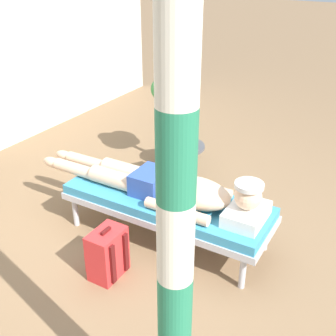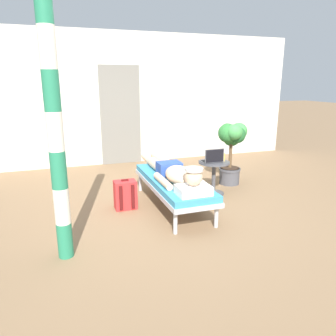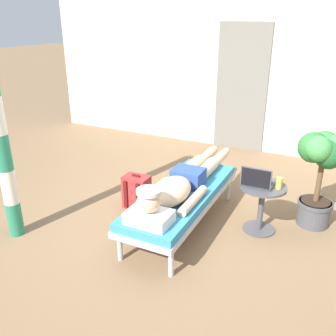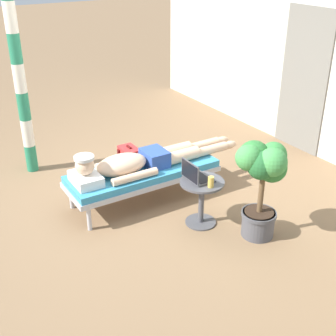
% 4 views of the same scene
% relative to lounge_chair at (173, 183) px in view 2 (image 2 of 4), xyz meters
% --- Properties ---
extents(ground_plane, '(40.00, 40.00, 0.00)m').
position_rel_lounge_chair_xyz_m(ground_plane, '(-0.04, -0.05, -0.35)').
color(ground_plane, '#846647').
extents(house_wall_back, '(7.60, 0.20, 2.70)m').
position_rel_lounge_chair_xyz_m(house_wall_back, '(0.00, 2.84, 1.00)').
color(house_wall_back, beige).
rests_on(house_wall_back, ground).
extents(house_door_panel, '(0.84, 0.03, 2.04)m').
position_rel_lounge_chair_xyz_m(house_door_panel, '(-0.18, 2.73, 0.67)').
color(house_door_panel, slate).
rests_on(house_door_panel, ground).
extents(lounge_chair, '(0.63, 1.82, 0.42)m').
position_rel_lounge_chair_xyz_m(lounge_chair, '(0.00, 0.00, 0.00)').
color(lounge_chair, '#B7B7BC').
rests_on(lounge_chair, ground).
extents(person_reclining, '(0.53, 2.17, 0.33)m').
position_rel_lounge_chair_xyz_m(person_reclining, '(0.00, -0.04, 0.17)').
color(person_reclining, white).
rests_on(person_reclining, lounge_chair).
extents(side_table, '(0.48, 0.48, 0.52)m').
position_rel_lounge_chair_xyz_m(side_table, '(0.78, 0.29, 0.01)').
color(side_table, '#4C4C51').
rests_on(side_table, ground).
extents(laptop, '(0.31, 0.24, 0.23)m').
position_rel_lounge_chair_xyz_m(laptop, '(0.72, 0.24, 0.24)').
color(laptop, '#4C4C51').
rests_on(laptop, side_table).
extents(drink_glass, '(0.06, 0.06, 0.12)m').
position_rel_lounge_chair_xyz_m(drink_glass, '(0.93, 0.29, 0.24)').
color(drink_glass, gold).
rests_on(drink_glass, side_table).
extents(backpack, '(0.30, 0.26, 0.42)m').
position_rel_lounge_chair_xyz_m(backpack, '(-0.65, 0.15, -0.15)').
color(backpack, red).
rests_on(backpack, ground).
extents(potted_plant, '(0.53, 0.56, 1.06)m').
position_rel_lounge_chair_xyz_m(potted_plant, '(1.28, 0.66, 0.39)').
color(potted_plant, '#4C4C51').
rests_on(potted_plant, ground).
extents(porch_post, '(0.15, 0.15, 2.55)m').
position_rel_lounge_chair_xyz_m(porch_post, '(-1.49, -0.91, 0.93)').
color(porch_post, '#267F59').
rests_on(porch_post, ground).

